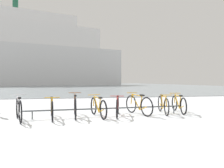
# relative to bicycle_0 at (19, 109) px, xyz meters

# --- Properties ---
(ground) EXTENTS (80.00, 132.00, 0.08)m
(ground) POSITION_rel_bicycle_0_xyz_m (2.76, 52.00, -0.41)
(ground) COLOR silver
(bike_rack) EXTENTS (5.81, 0.41, 0.31)m
(bike_rack) POSITION_rel_bicycle_0_xyz_m (2.98, 0.32, -0.10)
(bike_rack) COLOR #4C5156
(bike_rack) RESTS_ON ground
(bicycle_0) EXTENTS (0.68, 1.56, 0.82)m
(bicycle_0) POSITION_rel_bicycle_0_xyz_m (0.00, 0.00, 0.00)
(bicycle_0) COLOR black
(bicycle_0) RESTS_ON ground
(bicycle_1) EXTENTS (0.46, 1.73, 0.76)m
(bicycle_1) POSITION_rel_bicycle_0_xyz_m (0.99, 0.19, -0.03)
(bicycle_1) COLOR black
(bicycle_1) RESTS_ON ground
(bicycle_2) EXTENTS (0.46, 1.81, 0.84)m
(bicycle_2) POSITION_rel_bicycle_0_xyz_m (1.76, 0.37, 0.01)
(bicycle_2) COLOR black
(bicycle_2) RESTS_ON ground
(bicycle_3) EXTENTS (0.54, 1.72, 0.77)m
(bicycle_3) POSITION_rel_bicycle_0_xyz_m (2.56, 0.22, -0.02)
(bicycle_3) COLOR black
(bicycle_3) RESTS_ON ground
(bicycle_4) EXTENTS (0.56, 1.68, 0.77)m
(bicycle_4) POSITION_rel_bicycle_0_xyz_m (3.28, 0.29, -0.02)
(bicycle_4) COLOR black
(bicycle_4) RESTS_ON ground
(bicycle_5) EXTENTS (0.64, 1.62, 0.82)m
(bicycle_5) POSITION_rel_bicycle_0_xyz_m (4.11, 0.44, -0.00)
(bicycle_5) COLOR black
(bicycle_5) RESTS_ON ground
(bicycle_6) EXTENTS (0.52, 1.71, 0.77)m
(bicycle_6) POSITION_rel_bicycle_0_xyz_m (5.14, 0.49, -0.02)
(bicycle_6) COLOR black
(bicycle_6) RESTS_ON ground
(bicycle_7) EXTENTS (0.50, 1.69, 0.77)m
(bicycle_7) POSITION_rel_bicycle_0_xyz_m (5.86, 0.59, -0.02)
(bicycle_7) COLOR black
(bicycle_7) RESTS_ON ground
(ferry_ship) EXTENTS (52.12, 21.00, 28.05)m
(ferry_ship) POSITION_rel_bicycle_0_xyz_m (-9.36, 57.14, 9.03)
(ferry_ship) COLOR silver
(ferry_ship) RESTS_ON ground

